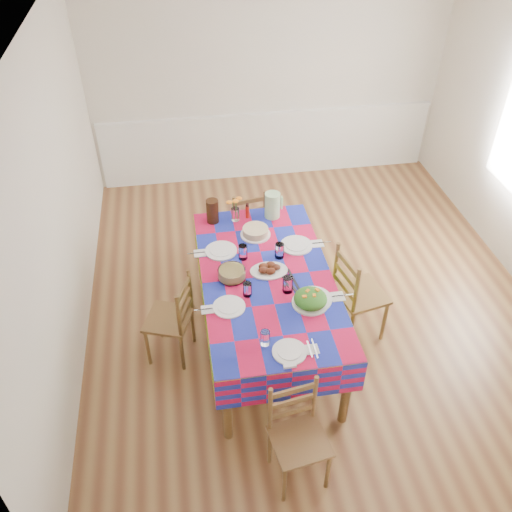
# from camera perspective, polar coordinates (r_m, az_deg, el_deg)

# --- Properties ---
(room) EXTENTS (4.58, 5.08, 2.78)m
(room) POSITION_cam_1_polar(r_m,az_deg,el_deg) (4.90, 6.55, 7.69)
(room) COLOR brown
(room) RESTS_ON ground
(wainscot) EXTENTS (4.41, 0.06, 0.92)m
(wainscot) POSITION_cam_1_polar(r_m,az_deg,el_deg) (7.44, 1.26, 11.85)
(wainscot) COLOR white
(wainscot) RESTS_ON room
(dining_table) EXTENTS (1.13, 2.09, 0.81)m
(dining_table) POSITION_cam_1_polar(r_m,az_deg,el_deg) (4.72, 1.15, -2.99)
(dining_table) COLOR brown
(dining_table) RESTS_ON room
(setting_near_head) EXTENTS (0.42, 0.28, 0.12)m
(setting_near_head) POSITION_cam_1_polar(r_m,az_deg,el_deg) (4.06, 2.69, -9.49)
(setting_near_head) COLOR white
(setting_near_head) RESTS_ON dining_table
(setting_left_near) EXTENTS (0.48, 0.29, 0.13)m
(setting_left_near) POSITION_cam_1_polar(r_m,az_deg,el_deg) (4.40, -2.22, -4.69)
(setting_left_near) COLOR white
(setting_left_near) RESTS_ON dining_table
(setting_left_far) EXTENTS (0.53, 0.31, 0.14)m
(setting_left_far) POSITION_cam_1_polar(r_m,az_deg,el_deg) (4.88, -2.96, 0.50)
(setting_left_far) COLOR white
(setting_left_far) RESTS_ON dining_table
(setting_right_near) EXTENTS (0.57, 0.33, 0.15)m
(setting_right_near) POSITION_cam_1_polar(r_m,az_deg,el_deg) (4.46, 5.18, -3.94)
(setting_right_near) COLOR white
(setting_right_near) RESTS_ON dining_table
(setting_right_far) EXTENTS (0.56, 0.32, 0.14)m
(setting_right_far) POSITION_cam_1_polar(r_m,az_deg,el_deg) (4.93, 3.72, 0.95)
(setting_right_far) COLOR white
(setting_right_far) RESTS_ON dining_table
(meat_platter) EXTENTS (0.33, 0.24, 0.06)m
(meat_platter) POSITION_cam_1_polar(r_m,az_deg,el_deg) (4.69, 1.36, -1.40)
(meat_platter) COLOR white
(meat_platter) RESTS_ON dining_table
(salad_platter) EXTENTS (0.30, 0.30, 0.13)m
(salad_platter) POSITION_cam_1_polar(r_m,az_deg,el_deg) (4.40, 5.75, -4.53)
(salad_platter) COLOR white
(salad_platter) RESTS_ON dining_table
(pasta_bowl) EXTENTS (0.24, 0.24, 0.09)m
(pasta_bowl) POSITION_cam_1_polar(r_m,az_deg,el_deg) (4.62, -2.58, -1.85)
(pasta_bowl) COLOR white
(pasta_bowl) RESTS_ON dining_table
(cake) EXTENTS (0.29, 0.29, 0.08)m
(cake) POSITION_cam_1_polar(r_m,az_deg,el_deg) (5.10, -0.06, 2.57)
(cake) COLOR white
(cake) RESTS_ON dining_table
(serving_utensils) EXTENTS (0.15, 0.34, 0.01)m
(serving_utensils) POSITION_cam_1_polar(r_m,az_deg,el_deg) (4.61, 3.75, -2.72)
(serving_utensils) COLOR black
(serving_utensils) RESTS_ON dining_table
(flower_vase) EXTENTS (0.16, 0.13, 0.26)m
(flower_vase) POSITION_cam_1_polar(r_m,az_deg,el_deg) (5.26, -2.20, 4.76)
(flower_vase) COLOR white
(flower_vase) RESTS_ON dining_table
(hot_sauce) EXTENTS (0.04, 0.04, 0.16)m
(hot_sauce) POSITION_cam_1_polar(r_m,az_deg,el_deg) (5.31, -0.91, 4.80)
(hot_sauce) COLOR #AC170D
(hot_sauce) RESTS_ON dining_table
(green_pitcher) EXTENTS (0.15, 0.15, 0.26)m
(green_pitcher) POSITION_cam_1_polar(r_m,az_deg,el_deg) (5.30, 1.73, 5.37)
(green_pitcher) COLOR #AEE19F
(green_pitcher) RESTS_ON dining_table
(tea_pitcher) EXTENTS (0.12, 0.12, 0.24)m
(tea_pitcher) POSITION_cam_1_polar(r_m,az_deg,el_deg) (5.25, -4.60, 4.73)
(tea_pitcher) COLOR black
(tea_pitcher) RESTS_ON dining_table
(name_card) EXTENTS (0.09, 0.03, 0.02)m
(name_card) POSITION_cam_1_polar(r_m,az_deg,el_deg) (3.96, 3.59, -11.48)
(name_card) COLOR white
(name_card) RESTS_ON dining_table
(chair_near) EXTENTS (0.44, 0.43, 0.89)m
(chair_near) POSITION_cam_1_polar(r_m,az_deg,el_deg) (4.09, 4.40, -18.40)
(chair_near) COLOR brown
(chair_near) RESTS_ON room
(chair_far) EXTENTS (0.46, 0.44, 0.89)m
(chair_far) POSITION_cam_1_polar(r_m,az_deg,el_deg) (5.92, -1.05, 3.46)
(chair_far) COLOR brown
(chair_far) RESTS_ON room
(chair_left) EXTENTS (0.49, 0.50, 0.89)m
(chair_left) POSITION_cam_1_polar(r_m,az_deg,el_deg) (4.86, -8.76, -6.60)
(chair_left) COLOR brown
(chair_left) RESTS_ON room
(chair_right) EXTENTS (0.49, 0.51, 0.98)m
(chair_right) POSITION_cam_1_polar(r_m,az_deg,el_deg) (5.05, 10.54, -4.01)
(chair_right) COLOR brown
(chair_right) RESTS_ON room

